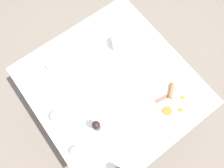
{
  "coord_description": "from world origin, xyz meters",
  "views": [
    {
      "loc": [
        0.38,
        -0.28,
        2.14
      ],
      "look_at": [
        0.0,
        0.0,
        0.75
      ],
      "focal_mm": 35.0,
      "sensor_mm": 36.0,
      "label": 1
    }
  ],
  "objects": [
    {
      "name": "teapot_near",
      "position": [
        -0.2,
        0.23,
        0.78
      ],
      "size": [
        0.19,
        0.13,
        0.12
      ],
      "rotation": [
        0.0,
        0.0,
        3.61
      ],
      "color": "white",
      "rests_on": "table"
    },
    {
      "name": "fork_by_plate",
      "position": [
        -0.41,
        0.06,
        0.73
      ],
      "size": [
        0.04,
        0.18,
        0.0
      ],
      "rotation": [
        0.0,
        0.0,
        0.13
      ],
      "color": "silver",
      "rests_on": "table"
    },
    {
      "name": "water_glass_tall",
      "position": [
        -0.01,
        -0.4,
        0.78
      ],
      "size": [
        0.08,
        0.08,
        0.1
      ],
      "color": "white",
      "rests_on": "table"
    },
    {
      "name": "ground_plane",
      "position": [
        0.0,
        0.0,
        0.0
      ],
      "size": [
        8.0,
        8.0,
        0.0
      ],
      "primitive_type": "plane",
      "color": "#70665B"
    },
    {
      "name": "creamer_jug",
      "position": [
        0.23,
        -0.43,
        0.76
      ],
      "size": [
        0.09,
        0.06,
        0.06
      ],
      "color": "white",
      "rests_on": "table"
    },
    {
      "name": "spoon_for_tea",
      "position": [
        0.37,
        -0.18,
        0.73
      ],
      "size": [
        0.15,
        0.08,
        0.0
      ],
      "rotation": [
        0.0,
        0.0,
        2.03
      ],
      "color": "silver",
      "rests_on": "table"
    },
    {
      "name": "salt_grinder",
      "position": [
        0.17,
        -0.25,
        0.79
      ],
      "size": [
        0.05,
        0.05,
        0.12
      ],
      "color": "black",
      "rests_on": "table"
    },
    {
      "name": "fork_spare",
      "position": [
        -0.04,
        -0.23,
        0.73
      ],
      "size": [
        0.17,
        0.05,
        0.0
      ],
      "rotation": [
        0.0,
        0.0,
        4.5
      ],
      "color": "silver",
      "rests_on": "table"
    },
    {
      "name": "knife_by_plate",
      "position": [
        -0.01,
        0.02,
        0.73
      ],
      "size": [
        0.22,
        0.09,
        0.0
      ],
      "rotation": [
        0.0,
        0.0,
        5.04
      ],
      "color": "silver",
      "rests_on": "table"
    },
    {
      "name": "teacup_with_saucer_left",
      "position": [
        -0.17,
        -0.39,
        0.76
      ],
      "size": [
        0.15,
        0.15,
        0.06
      ],
      "color": "white",
      "rests_on": "table"
    },
    {
      "name": "breakfast_plate",
      "position": [
        0.33,
        0.25,
        0.74
      ],
      "size": [
        0.28,
        0.28,
        0.04
      ],
      "color": "white",
      "rests_on": "table"
    },
    {
      "name": "teacup_with_saucer_right",
      "position": [
        -0.35,
        -0.25,
        0.76
      ],
      "size": [
        0.15,
        0.15,
        0.06
      ],
      "color": "white",
      "rests_on": "table"
    },
    {
      "name": "table",
      "position": [
        0.0,
        0.0,
        0.67
      ],
      "size": [
        1.09,
        1.04,
        0.73
      ],
      "color": "silver",
      "rests_on": "ground_plane"
    }
  ]
}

